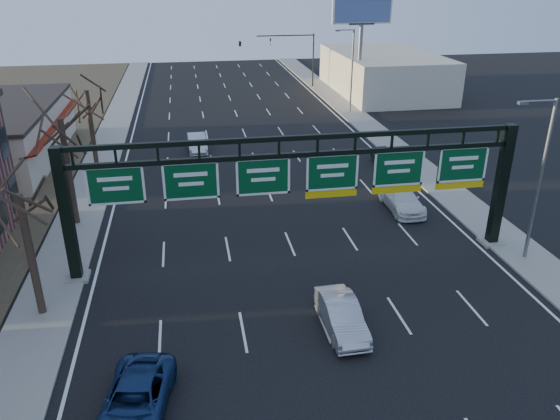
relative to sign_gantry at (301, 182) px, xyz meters
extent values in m
plane|color=black|center=(-0.16, -8.00, -4.63)|extent=(160.00, 160.00, 0.00)
cube|color=gray|center=(-12.96, 12.00, -4.57)|extent=(3.00, 120.00, 0.12)
cube|color=gray|center=(12.64, 12.00, -4.57)|extent=(3.00, 120.00, 0.12)
cube|color=white|center=(-0.16, 12.00, -4.62)|extent=(21.60, 120.00, 0.01)
cube|color=black|center=(-11.86, 0.00, -1.03)|extent=(0.55, 0.55, 7.20)
cube|color=gray|center=(-11.86, 0.00, -4.53)|extent=(1.20, 1.20, 0.20)
cube|color=black|center=(11.54, 0.00, -1.03)|extent=(0.55, 0.55, 7.20)
cube|color=gray|center=(11.54, 0.00, -4.53)|extent=(1.20, 1.20, 0.20)
cube|color=black|center=(-0.16, 0.00, 2.42)|extent=(23.40, 0.25, 0.25)
cube|color=black|center=(-0.16, 0.00, 1.52)|extent=(23.40, 0.25, 0.25)
cube|color=#044320|center=(-9.33, 0.00, 0.47)|extent=(2.80, 0.10, 2.00)
cube|color=#044320|center=(-5.66, 0.00, 0.47)|extent=(2.80, 0.10, 2.00)
cube|color=#044320|center=(-1.99, 0.00, 0.47)|extent=(2.80, 0.10, 2.00)
cube|color=#044320|center=(1.67, 0.00, 0.47)|extent=(2.80, 0.10, 2.00)
cube|color=yellow|center=(1.67, 0.00, -0.75)|extent=(2.80, 0.10, 0.40)
cube|color=#044320|center=(5.34, 0.00, 0.47)|extent=(2.80, 0.10, 2.00)
cube|color=yellow|center=(5.34, 0.00, -0.75)|extent=(2.80, 0.10, 0.40)
cube|color=#044320|center=(9.01, 0.00, 0.47)|extent=(2.80, 0.10, 2.00)
cube|color=yellow|center=(9.01, 0.00, -0.75)|extent=(2.80, 0.10, 0.40)
cube|color=maroon|center=(-16.56, 21.00, -1.63)|extent=(1.20, 18.00, 0.40)
cube|color=#B9AF99|center=(19.84, 42.00, -2.13)|extent=(12.00, 20.00, 5.00)
cylinder|color=black|center=(-12.96, -3.00, -1.47)|extent=(0.36, 0.36, 6.08)
cylinder|color=black|center=(-12.96, 7.00, -1.09)|extent=(0.36, 0.36, 6.84)
cylinder|color=black|center=(-12.96, 17.00, -1.28)|extent=(0.36, 0.36, 6.46)
cylinder|color=slate|center=(12.44, -2.00, -0.01)|extent=(0.20, 0.20, 9.00)
cylinder|color=slate|center=(11.54, -2.00, 4.39)|extent=(1.80, 0.12, 0.12)
cube|color=slate|center=(10.64, -2.00, 4.34)|extent=(0.50, 0.22, 0.15)
cylinder|color=slate|center=(12.44, 32.00, -0.01)|extent=(0.20, 0.20, 9.00)
cylinder|color=slate|center=(11.54, 32.00, 4.39)|extent=(1.80, 0.12, 0.12)
cube|color=slate|center=(10.64, 32.00, 4.34)|extent=(0.50, 0.22, 0.15)
cylinder|color=slate|center=(14.84, 37.00, -0.13)|extent=(0.50, 0.50, 9.00)
cube|color=slate|center=(14.84, 37.00, 4.37)|extent=(3.00, 0.30, 0.20)
cube|color=white|center=(14.84, 37.00, 5.87)|extent=(7.00, 0.30, 3.00)
cube|color=#4E649C|center=(14.84, 36.80, 5.87)|extent=(6.60, 0.05, 2.60)
cylinder|color=black|center=(11.64, 47.00, -1.13)|extent=(0.18, 0.18, 7.00)
cylinder|color=black|center=(7.84, 47.00, 2.17)|extent=(7.60, 0.14, 0.14)
imported|color=black|center=(5.84, 47.00, 1.37)|extent=(0.20, 0.20, 1.00)
imported|color=black|center=(1.84, 47.00, 1.37)|extent=(0.54, 0.54, 1.62)
imported|color=navy|center=(-8.18, -10.32, -3.95)|extent=(3.06, 5.23, 1.37)
imported|color=#AEAEB3|center=(0.53, -6.55, -3.92)|extent=(1.59, 4.33, 1.42)
imported|color=white|center=(8.18, 5.71, -3.91)|extent=(2.07, 5.00, 1.44)
imported|color=#3D4042|center=(10.34, 14.05, -3.88)|extent=(1.91, 4.46, 1.50)
imported|color=silver|center=(-4.89, 20.95, -3.89)|extent=(1.74, 4.54, 1.48)
camera|label=1|loc=(-5.66, -26.06, 10.27)|focal=35.00mm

